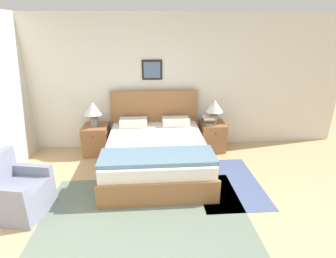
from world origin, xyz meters
TOP-DOWN VIEW (x-y plane):
  - wall_back at (-0.00, 3.10)m, footprint 7.46×0.09m
  - area_rug_main at (-0.31, 0.83)m, footprint 2.71×1.79m
  - area_rug_bedside at (1.00, 1.50)m, footprint 1.00×1.53m
  - bed at (-0.12, 2.01)m, footprint 1.70×2.05m
  - armchair at (-1.99, 1.00)m, footprint 0.75×0.77m
  - nightstand_near_window at (-1.27, 2.76)m, footprint 0.47×0.53m
  - nightstand_by_door at (1.03, 2.76)m, footprint 0.47×0.53m
  - table_lamp_near_window at (-1.27, 2.74)m, footprint 0.33×0.33m
  - table_lamp_by_door at (1.03, 2.74)m, footprint 0.33×0.33m
  - book_thick_bottom at (0.92, 2.71)m, footprint 0.17×0.24m
  - book_hardcover_middle at (0.92, 2.71)m, footprint 0.24×0.29m
  - book_novel_upper at (0.92, 2.71)m, footprint 0.19×0.26m
  - book_slim_near_top at (0.92, 2.71)m, footprint 0.21×0.26m
  - book_paperback_top at (0.92, 2.71)m, footprint 0.23×0.28m

SIDE VIEW (x-z plane):
  - area_rug_main at x=-0.31m, z-range 0.00..0.01m
  - area_rug_bedside at x=1.00m, z-range 0.00..0.01m
  - nightstand_near_window at x=-1.27m, z-range 0.00..0.57m
  - nightstand_by_door at x=1.03m, z-range 0.00..0.57m
  - armchair at x=-1.99m, z-range -0.12..0.70m
  - bed at x=-0.12m, z-range -0.29..0.90m
  - book_thick_bottom at x=0.92m, z-range 0.57..0.59m
  - book_hardcover_middle at x=0.92m, z-range 0.59..0.62m
  - book_novel_upper at x=0.92m, z-range 0.62..0.65m
  - book_slim_near_top at x=0.92m, z-range 0.65..0.68m
  - book_paperback_top at x=0.92m, z-range 0.68..0.72m
  - table_lamp_near_window at x=-1.27m, z-range 0.65..1.12m
  - table_lamp_by_door at x=1.03m, z-range 0.65..1.12m
  - wall_back at x=0.00m, z-range 0.00..2.60m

